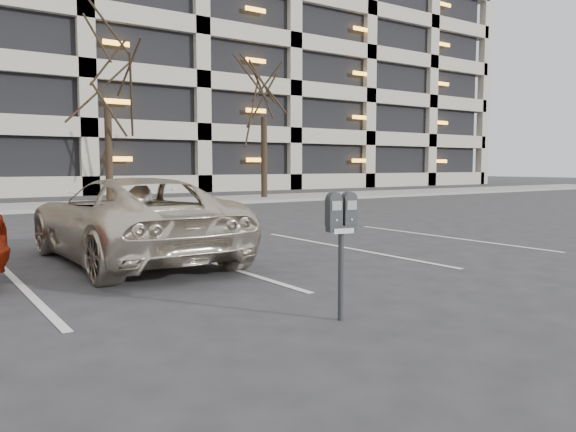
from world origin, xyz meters
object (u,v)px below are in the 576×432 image
at_px(tree_c, 106,46).
at_px(parking_meter, 341,225).
at_px(tree_d, 264,66).
at_px(suv_silver, 131,219).

xyz_separation_m(tree_c, parking_meter, (-3.06, -17.40, -5.04)).
bearing_deg(tree_d, tree_c, 180.00).
bearing_deg(tree_c, suv_silver, -105.66).
height_order(tree_c, parking_meter, tree_c).
distance_m(tree_d, parking_meter, 20.72).
xyz_separation_m(tree_d, parking_meter, (-10.06, -17.40, -5.03)).
bearing_deg(suv_silver, tree_c, -106.40).
bearing_deg(suv_silver, tree_d, -130.42).
bearing_deg(tree_c, parking_meter, -99.98).
bearing_deg(tree_d, parking_meter, -120.04).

